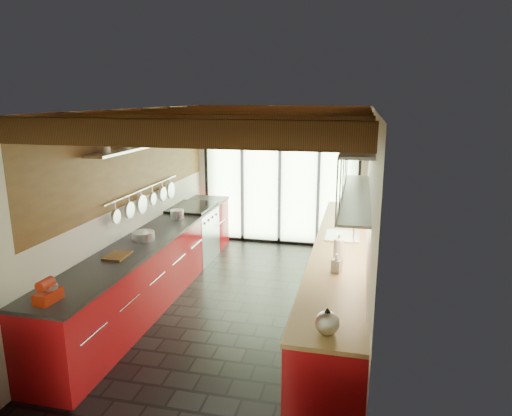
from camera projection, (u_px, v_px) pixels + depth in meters
name	position (u px, v px, depth m)	size (l,w,h in m)	color
ground	(244.00, 303.00, 6.27)	(5.50, 5.50, 0.00)	black
room_shell	(243.00, 184.00, 5.87)	(5.50, 5.50, 5.50)	silver
ceiling_beams	(250.00, 119.00, 6.04)	(3.14, 5.06, 4.90)	#593316
glass_door	(280.00, 158.00, 8.42)	(2.95, 0.10, 2.90)	#C6EAAD
left_counter	(157.00, 264.00, 6.44)	(0.68, 5.00, 0.92)	#B11017
range_stove	(193.00, 234.00, 7.80)	(0.66, 0.90, 0.97)	silver
right_counter	(339.00, 279.00, 5.88)	(0.68, 5.00, 0.92)	#B11017
sink_assembly	(344.00, 234.00, 6.13)	(0.45, 0.52, 0.43)	silver
upper_cabinets_right	(358.00, 170.00, 5.80)	(0.34, 3.00, 3.00)	silver
left_wall_fixtures	(146.00, 166.00, 6.40)	(0.28, 2.60, 0.96)	silver
stand_mixer	(48.00, 292.00, 4.18)	(0.16, 0.26, 0.23)	#B8280E
pot_large	(177.00, 214.00, 7.06)	(0.21, 0.21, 0.13)	silver
pot_small	(143.00, 236.00, 5.98)	(0.29, 0.29, 0.11)	silver
cutting_board	(117.00, 256.00, 5.35)	(0.23, 0.33, 0.03)	brown
kettle	(327.00, 321.00, 3.62)	(0.20, 0.24, 0.23)	silver
paper_towel	(339.00, 251.00, 5.17)	(0.14, 0.14, 0.32)	white
soap_bottle	(337.00, 263.00, 4.87)	(0.10, 0.10, 0.21)	silver
bowl	(346.00, 209.00, 7.52)	(0.19, 0.19, 0.05)	silver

